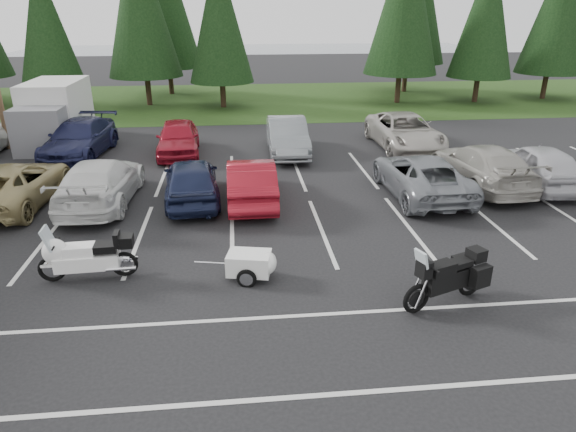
# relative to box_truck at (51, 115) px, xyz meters

# --- Properties ---
(ground) EXTENTS (120.00, 120.00, 0.00)m
(ground) POSITION_rel_box_truck_xyz_m (8.00, -12.50, -1.45)
(ground) COLOR black
(ground) RESTS_ON ground
(grass_strip) EXTENTS (80.00, 16.00, 0.01)m
(grass_strip) POSITION_rel_box_truck_xyz_m (8.00, 11.50, -1.45)
(grass_strip) COLOR #1D3B12
(grass_strip) RESTS_ON ground
(lake_water) EXTENTS (70.00, 50.00, 0.02)m
(lake_water) POSITION_rel_box_truck_xyz_m (12.00, 42.50, -1.45)
(lake_water) COLOR slate
(lake_water) RESTS_ON ground
(box_truck) EXTENTS (2.40, 5.60, 2.90)m
(box_truck) POSITION_rel_box_truck_xyz_m (0.00, 0.00, 0.00)
(box_truck) COLOR silver
(box_truck) RESTS_ON ground
(stall_markings) EXTENTS (32.00, 16.00, 0.01)m
(stall_markings) POSITION_rel_box_truck_xyz_m (8.00, -10.50, -1.45)
(stall_markings) COLOR silver
(stall_markings) RESTS_ON ground
(conifer_3) EXTENTS (3.87, 3.87, 9.02)m
(conifer_3) POSITION_rel_box_truck_xyz_m (-2.50, 8.90, 3.82)
(conifer_3) COLOR #332316
(conifer_3) RESTS_ON ground
(conifer_4) EXTENTS (4.80, 4.80, 11.17)m
(conifer_4) POSITION_rel_box_truck_xyz_m (3.00, 10.40, 5.08)
(conifer_4) COLOR #332316
(conifer_4) RESTS_ON ground
(conifer_5) EXTENTS (4.14, 4.14, 9.63)m
(conifer_5) POSITION_rel_box_truck_xyz_m (8.00, 9.10, 4.18)
(conifer_5) COLOR #332316
(conifer_5) RESTS_ON ground
(conifer_7) EXTENTS (4.27, 4.27, 9.94)m
(conifer_7) POSITION_rel_box_truck_xyz_m (25.50, 9.30, 4.36)
(conifer_7) COLOR #332316
(conifer_7) RESTS_ON ground
(conifer_8) EXTENTS (4.53, 4.53, 10.56)m
(conifer_8) POSITION_rel_box_truck_xyz_m (31.00, 10.10, 4.72)
(conifer_8) COLOR #332316
(conifer_8) RESTS_ON ground
(car_near_2) EXTENTS (2.74, 5.36, 1.45)m
(car_near_2) POSITION_rel_box_truck_xyz_m (1.21, -8.24, -0.73)
(car_near_2) COLOR tan
(car_near_2) RESTS_ON ground
(car_near_3) EXTENTS (2.34, 5.39, 1.54)m
(car_near_3) POSITION_rel_box_truck_xyz_m (4.11, -8.44, -0.68)
(car_near_3) COLOR silver
(car_near_3) RESTS_ON ground
(car_near_4) EXTENTS (2.19, 4.64, 1.53)m
(car_near_4) POSITION_rel_box_truck_xyz_m (7.16, -8.55, -0.68)
(car_near_4) COLOR #19203F
(car_near_4) RESTS_ON ground
(car_near_5) EXTENTS (1.61, 4.57, 1.50)m
(car_near_5) POSITION_rel_box_truck_xyz_m (9.18, -8.79, -0.70)
(car_near_5) COLOR maroon
(car_near_5) RESTS_ON ground
(car_near_6) EXTENTS (2.53, 5.29, 1.46)m
(car_near_6) POSITION_rel_box_truck_xyz_m (15.21, -8.75, -0.72)
(car_near_6) COLOR gray
(car_near_6) RESTS_ON ground
(car_near_7) EXTENTS (2.38, 5.47, 1.57)m
(car_near_7) POSITION_rel_box_truck_xyz_m (17.79, -8.01, -0.67)
(car_near_7) COLOR #A39F96
(car_near_7) RESTS_ON ground
(car_near_8) EXTENTS (2.30, 4.84, 1.60)m
(car_near_8) POSITION_rel_box_truck_xyz_m (19.90, -8.20, -0.65)
(car_near_8) COLOR silver
(car_near_8) RESTS_ON ground
(car_far_1) EXTENTS (2.76, 5.64, 1.58)m
(car_far_1) POSITION_rel_box_truck_xyz_m (1.78, -2.22, -0.66)
(car_far_1) COLOR #1A1D41
(car_far_1) RESTS_ON ground
(car_far_2) EXTENTS (2.05, 4.60, 1.54)m
(car_far_2) POSITION_rel_box_truck_xyz_m (6.14, -2.43, -0.68)
(car_far_2) COLOR maroon
(car_far_2) RESTS_ON ground
(car_far_3) EXTENTS (1.75, 4.85, 1.59)m
(car_far_3) POSITION_rel_box_truck_xyz_m (11.05, -2.78, -0.65)
(car_far_3) COLOR slate
(car_far_3) RESTS_ON ground
(car_far_4) EXTENTS (2.73, 5.71, 1.57)m
(car_far_4) POSITION_rel_box_truck_xyz_m (16.67, -2.32, -0.66)
(car_far_4) COLOR #AEA89F
(car_far_4) RESTS_ON ground
(touring_motorcycle) EXTENTS (2.67, 0.95, 1.46)m
(touring_motorcycle) POSITION_rel_box_truck_xyz_m (4.97, -13.81, -0.72)
(touring_motorcycle) COLOR white
(touring_motorcycle) RESTS_ON ground
(cargo_trailer) EXTENTS (1.67, 1.15, 0.71)m
(cargo_trailer) POSITION_rel_box_truck_xyz_m (8.93, -14.21, -1.10)
(cargo_trailer) COLOR white
(cargo_trailer) RESTS_ON ground
(adventure_motorcycle) EXTENTS (2.69, 1.75, 1.55)m
(adventure_motorcycle) POSITION_rel_box_truck_xyz_m (13.28, -15.83, -0.67)
(adventure_motorcycle) COLOR black
(adventure_motorcycle) RESTS_ON ground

